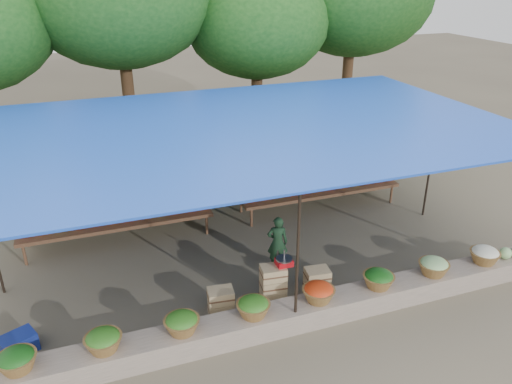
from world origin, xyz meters
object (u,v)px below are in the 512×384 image
object	(u,v)px
crate_counter	(272,288)
vendor_seated	(277,243)
blue_crate_front	(19,344)
weighing_scale	(284,261)

from	to	relation	value
crate_counter	vendor_seated	xyz separation A→B (m)	(0.55, 1.07, 0.27)
blue_crate_front	weighing_scale	bearing A→B (deg)	-26.51
weighing_scale	vendor_seated	size ratio (longest dim) A/B	0.28
weighing_scale	blue_crate_front	bearing A→B (deg)	177.73
weighing_scale	vendor_seated	world-z (taller)	vendor_seated
weighing_scale	blue_crate_front	size ratio (longest dim) A/B	0.61
crate_counter	weighing_scale	world-z (taller)	weighing_scale
crate_counter	blue_crate_front	distance (m)	4.33
crate_counter	vendor_seated	size ratio (longest dim) A/B	2.05
crate_counter	weighing_scale	size ratio (longest dim) A/B	7.38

